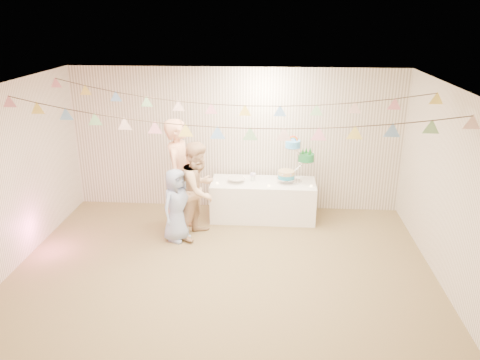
# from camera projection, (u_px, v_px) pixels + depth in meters

# --- Properties ---
(floor) EXTENTS (6.00, 6.00, 0.00)m
(floor) POSITION_uv_depth(u_px,v_px,m) (222.00, 276.00, 6.59)
(floor) COLOR olive
(floor) RESTS_ON ground
(ceiling) EXTENTS (6.00, 6.00, 0.00)m
(ceiling) POSITION_uv_depth(u_px,v_px,m) (219.00, 90.00, 5.69)
(ceiling) COLOR white
(ceiling) RESTS_ON ground
(back_wall) EXTENTS (6.00, 6.00, 0.00)m
(back_wall) POSITION_uv_depth(u_px,v_px,m) (236.00, 140.00, 8.48)
(back_wall) COLOR white
(back_wall) RESTS_ON ground
(front_wall) EXTENTS (6.00, 6.00, 0.00)m
(front_wall) POSITION_uv_depth(u_px,v_px,m) (186.00, 301.00, 3.80)
(front_wall) COLOR white
(front_wall) RESTS_ON ground
(left_wall) EXTENTS (5.00, 5.00, 0.00)m
(left_wall) POSITION_uv_depth(u_px,v_px,m) (1.00, 184.00, 6.34)
(left_wall) COLOR white
(left_wall) RESTS_ON ground
(right_wall) EXTENTS (5.00, 5.00, 0.00)m
(right_wall) POSITION_uv_depth(u_px,v_px,m) (455.00, 196.00, 5.93)
(right_wall) COLOR white
(right_wall) RESTS_ON ground
(table) EXTENTS (1.82, 0.73, 0.68)m
(table) POSITION_uv_depth(u_px,v_px,m) (263.00, 200.00, 8.31)
(table) COLOR white
(table) RESTS_ON floor
(cake_stand) EXTENTS (0.69, 0.41, 0.78)m
(cake_stand) POSITION_uv_depth(u_px,v_px,m) (296.00, 157.00, 8.05)
(cake_stand) COLOR silver
(cake_stand) RESTS_ON table
(cake_bottom) EXTENTS (0.31, 0.31, 0.15)m
(cake_bottom) POSITION_uv_depth(u_px,v_px,m) (287.00, 174.00, 8.10)
(cake_bottom) COLOR teal
(cake_bottom) RESTS_ON cake_stand
(cake_middle) EXTENTS (0.27, 0.27, 0.22)m
(cake_middle) POSITION_uv_depth(u_px,v_px,m) (306.00, 157.00, 8.13)
(cake_middle) COLOR #1A793C
(cake_middle) RESTS_ON cake_stand
(cake_top_tier) EXTENTS (0.25, 0.25, 0.19)m
(cake_top_tier) POSITION_uv_depth(u_px,v_px,m) (293.00, 144.00, 7.94)
(cake_top_tier) COLOR #4FACF8
(cake_top_tier) RESTS_ON cake_stand
(platter) EXTENTS (0.30, 0.30, 0.02)m
(platter) POSITION_uv_depth(u_px,v_px,m) (237.00, 178.00, 8.15)
(platter) COLOR white
(platter) RESTS_ON table
(posy) EXTENTS (0.13, 0.13, 0.15)m
(posy) POSITION_uv_depth(u_px,v_px,m) (253.00, 173.00, 8.20)
(posy) COLOR white
(posy) RESTS_ON table
(person_adult_a) EXTENTS (0.56, 0.76, 1.91)m
(person_adult_a) POSITION_uv_depth(u_px,v_px,m) (180.00, 176.00, 7.66)
(person_adult_a) COLOR #EAA27A
(person_adult_a) RESTS_ON floor
(person_adult_b) EXTENTS (0.85, 0.94, 1.59)m
(person_adult_b) POSITION_uv_depth(u_px,v_px,m) (199.00, 190.00, 7.52)
(person_adult_b) COLOR #D4A983
(person_adult_b) RESTS_ON floor
(person_child) EXTENTS (0.63, 0.70, 1.20)m
(person_child) POSITION_uv_depth(u_px,v_px,m) (177.00, 205.00, 7.43)
(person_child) COLOR #95A7D3
(person_child) RESTS_ON floor
(bunting_back) EXTENTS (5.60, 1.10, 0.40)m
(bunting_back) POSITION_uv_depth(u_px,v_px,m) (228.00, 95.00, 6.81)
(bunting_back) COLOR pink
(bunting_back) RESTS_ON ceiling
(bunting_front) EXTENTS (5.60, 0.90, 0.36)m
(bunting_front) POSITION_uv_depth(u_px,v_px,m) (217.00, 117.00, 5.60)
(bunting_front) COLOR #72A5E5
(bunting_front) RESTS_ON ceiling
(tealight_0) EXTENTS (0.04, 0.04, 0.03)m
(tealight_0) POSITION_uv_depth(u_px,v_px,m) (217.00, 183.00, 8.10)
(tealight_0) COLOR #FFD88C
(tealight_0) RESTS_ON table
(tealight_1) EXTENTS (0.04, 0.04, 0.03)m
(tealight_1) POSITION_uv_depth(u_px,v_px,m) (244.00, 177.00, 8.38)
(tealight_1) COLOR #FFD88C
(tealight_1) RESTS_ON table
(tealight_2) EXTENTS (0.04, 0.04, 0.03)m
(tealight_2) POSITION_uv_depth(u_px,v_px,m) (269.00, 186.00, 7.97)
(tealight_2) COLOR #FFD88C
(tealight_2) RESTS_ON table
(tealight_3) EXTENTS (0.04, 0.04, 0.03)m
(tealight_3) POSITION_uv_depth(u_px,v_px,m) (283.00, 177.00, 8.37)
(tealight_3) COLOR #FFD88C
(tealight_3) RESTS_ON table
(tealight_4) EXTENTS (0.04, 0.04, 0.03)m
(tealight_4) POSITION_uv_depth(u_px,v_px,m) (311.00, 186.00, 7.96)
(tealight_4) COLOR #FFD88C
(tealight_4) RESTS_ON table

